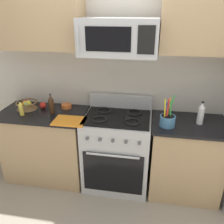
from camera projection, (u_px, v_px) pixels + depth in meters
The scene contains 15 objects.
wall_back at pixel (122, 76), 2.79m from camera, with size 8.00×0.10×2.60m, color beige.
counter_left at pixel (47, 145), 2.94m from camera, with size 1.03×0.59×0.91m.
range_oven at pixel (117, 150), 2.80m from camera, with size 0.76×0.64×1.09m.
counter_right at pixel (185, 158), 2.68m from camera, with size 0.81×0.59×0.91m.
microwave at pixel (119, 37), 2.29m from camera, with size 0.77×0.44×0.36m.
upper_cabinets_left at pixel (36, 17), 2.46m from camera, with size 1.02×0.34×0.67m.
upper_cabinets_right at pixel (204, 18), 2.19m from camera, with size 0.80×0.34×0.67m.
utensil_crock at pixel (167, 120), 2.41m from camera, with size 0.16×0.16×0.34m.
fruit_basket at pixel (27, 105), 2.84m from camera, with size 0.26×0.26×0.11m.
apple_loose at pixel (43, 105), 2.84m from camera, with size 0.08×0.08×0.08m, color red.
cutting_board at pixel (70, 121), 2.52m from camera, with size 0.35×0.25×0.02m, color orange.
bottle_vinegar at pixel (201, 114), 2.44m from camera, with size 0.07×0.07×0.25m.
bottle_oil at pixel (21, 108), 2.65m from camera, with size 0.05×0.05×0.18m.
bottle_soy at pixel (51, 105), 2.68m from camera, with size 0.06×0.06×0.24m.
prep_bowl at pixel (66, 106), 2.87m from camera, with size 0.13×0.13×0.05m.
Camera 1 is at (0.34, -1.64, 2.04)m, focal length 37.16 mm.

